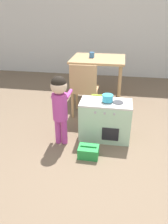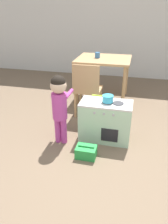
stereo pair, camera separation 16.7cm
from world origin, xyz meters
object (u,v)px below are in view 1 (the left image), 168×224
play_kitchen (105,120)px  cup_on_table (92,55)px  dining_table (98,65)px  dining_chair_near (84,88)px  toy_pot (107,98)px  child_figure (60,101)px  toy_basket (88,152)px

play_kitchen → cup_on_table: (-0.36, 1.31, 0.53)m
play_kitchen → cup_on_table: size_ratio=6.85×
play_kitchen → dining_table: size_ratio=0.69×
dining_table → dining_chair_near: (-0.12, -0.73, -0.18)m
play_kitchen → toy_pot: bearing=2.3°
cup_on_table → play_kitchen: bearing=-74.7°
play_kitchen → cup_on_table: bearing=105.3°
play_kitchen → child_figure: bearing=-158.4°
play_kitchen → dining_table: bearing=100.7°
toy_basket → dining_chair_near: size_ratio=0.28×
toy_pot → dining_table: size_ratio=0.29×
toy_basket → dining_chair_near: bearing=102.2°
child_figure → dining_table: size_ratio=0.96×
play_kitchen → dining_chair_near: bearing=122.3°
dining_table → cup_on_table: (-0.11, 0.00, 0.16)m
dining_table → dining_chair_near: 0.76m
play_kitchen → cup_on_table: cup_on_table is taller
toy_basket → dining_chair_near: dining_chair_near is taller
dining_table → cup_on_table: bearing=178.6°
play_kitchen → dining_chair_near: dining_chair_near is taller
toy_pot → toy_basket: size_ratio=1.14×
child_figure → toy_pot: bearing=21.2°
toy_pot → dining_chair_near: 0.70m
child_figure → dining_table: bearing=79.7°
play_kitchen → dining_table: (-0.25, 1.31, 0.37)m
dining_table → toy_pot: bearing=-78.8°
dining_table → cup_on_table: size_ratio=9.86×
dining_table → play_kitchen: bearing=-79.3°
cup_on_table → dining_table: bearing=-1.4°
dining_table → cup_on_table: cup_on_table is taller
toy_pot → toy_basket: bearing=-110.2°
child_figure → play_kitchen: bearing=21.6°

